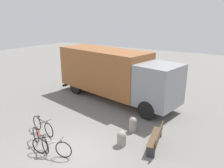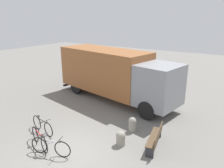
{
  "view_description": "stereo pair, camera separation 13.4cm",
  "coord_description": "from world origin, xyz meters",
  "px_view_note": "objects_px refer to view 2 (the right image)",
  "views": [
    {
      "loc": [
        5.76,
        -5.8,
        5.45
      ],
      "look_at": [
        -0.56,
        4.2,
        1.8
      ],
      "focal_mm": 35.0,
      "sensor_mm": 36.0,
      "label": 1
    },
    {
      "loc": [
        5.88,
        -5.73,
        5.45
      ],
      "look_at": [
        -0.56,
        4.2,
        1.8
      ],
      "focal_mm": 35.0,
      "sensor_mm": 36.0,
      "label": 2
    }
  ],
  "objects_px": {
    "bicycle_near": "(42,125)",
    "bollard_far_bench": "(132,124)",
    "bicycle_far": "(51,147)",
    "park_bench": "(156,137)",
    "bicycle_middle": "(39,139)",
    "bollard_near_bench": "(121,138)",
    "delivery_truck": "(114,73)"
  },
  "relations": [
    {
      "from": "bicycle_near",
      "to": "bollard_far_bench",
      "type": "relative_size",
      "value": 2.38
    },
    {
      "from": "bicycle_near",
      "to": "bicycle_far",
      "type": "distance_m",
      "value": 2.02
    },
    {
      "from": "bicycle_near",
      "to": "bollard_far_bench",
      "type": "bearing_deg",
      "value": 45.05
    },
    {
      "from": "park_bench",
      "to": "bollard_far_bench",
      "type": "bearing_deg",
      "value": 55.4
    },
    {
      "from": "bicycle_middle",
      "to": "bicycle_far",
      "type": "height_order",
      "value": "same"
    },
    {
      "from": "bollard_near_bench",
      "to": "park_bench",
      "type": "bearing_deg",
      "value": 27.64
    },
    {
      "from": "park_bench",
      "to": "bollard_far_bench",
      "type": "xyz_separation_m",
      "value": [
        -1.49,
        0.65,
        -0.08
      ]
    },
    {
      "from": "park_bench",
      "to": "bollard_near_bench",
      "type": "height_order",
      "value": "park_bench"
    },
    {
      "from": "park_bench",
      "to": "bollard_near_bench",
      "type": "distance_m",
      "value": 1.52
    },
    {
      "from": "park_bench",
      "to": "bicycle_far",
      "type": "xyz_separation_m",
      "value": [
        -3.37,
        -2.89,
        -0.09
      ]
    },
    {
      "from": "delivery_truck",
      "to": "bollard_far_bench",
      "type": "bearing_deg",
      "value": -35.77
    },
    {
      "from": "bollard_near_bench",
      "to": "bollard_far_bench",
      "type": "distance_m",
      "value": 1.36
    },
    {
      "from": "park_bench",
      "to": "bicycle_middle",
      "type": "relative_size",
      "value": 1.09
    },
    {
      "from": "delivery_truck",
      "to": "bollard_near_bench",
      "type": "distance_m",
      "value": 5.94
    },
    {
      "from": "bicycle_far",
      "to": "bicycle_near",
      "type": "bearing_deg",
      "value": 132.52
    },
    {
      "from": "delivery_truck",
      "to": "bicycle_near",
      "type": "xyz_separation_m",
      "value": [
        -0.43,
        -5.83,
        -1.47
      ]
    },
    {
      "from": "bollard_near_bench",
      "to": "bicycle_far",
      "type": "bearing_deg",
      "value": -132.76
    },
    {
      "from": "bicycle_near",
      "to": "bollard_far_bench",
      "type": "xyz_separation_m",
      "value": [
        3.62,
        2.5,
        0.01
      ]
    },
    {
      "from": "delivery_truck",
      "to": "park_bench",
      "type": "relative_size",
      "value": 4.95
    },
    {
      "from": "bicycle_far",
      "to": "bicycle_middle",
      "type": "bearing_deg",
      "value": 153.48
    },
    {
      "from": "bollard_near_bench",
      "to": "bollard_far_bench",
      "type": "relative_size",
      "value": 0.9
    },
    {
      "from": "bollard_near_bench",
      "to": "bollard_far_bench",
      "type": "bearing_deg",
      "value": 96.02
    },
    {
      "from": "delivery_truck",
      "to": "bicycle_far",
      "type": "distance_m",
      "value": 7.15
    },
    {
      "from": "delivery_truck",
      "to": "bollard_near_bench",
      "type": "height_order",
      "value": "delivery_truck"
    },
    {
      "from": "park_bench",
      "to": "bollard_far_bench",
      "type": "distance_m",
      "value": 1.62
    },
    {
      "from": "delivery_truck",
      "to": "bicycle_far",
      "type": "bearing_deg",
      "value": -68.76
    },
    {
      "from": "bicycle_middle",
      "to": "bollard_near_bench",
      "type": "bearing_deg",
      "value": 54.63
    },
    {
      "from": "bicycle_near",
      "to": "bicycle_middle",
      "type": "distance_m",
      "value": 1.24
    },
    {
      "from": "bicycle_middle",
      "to": "bollard_far_bench",
      "type": "xyz_separation_m",
      "value": [
        2.75,
        3.39,
        0.01
      ]
    },
    {
      "from": "bollard_far_bench",
      "to": "bicycle_near",
      "type": "bearing_deg",
      "value": -145.35
    },
    {
      "from": "bicycle_middle",
      "to": "bicycle_near",
      "type": "bearing_deg",
      "value": 153.76
    },
    {
      "from": "bicycle_far",
      "to": "bollard_far_bench",
      "type": "distance_m",
      "value": 4.01
    }
  ]
}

